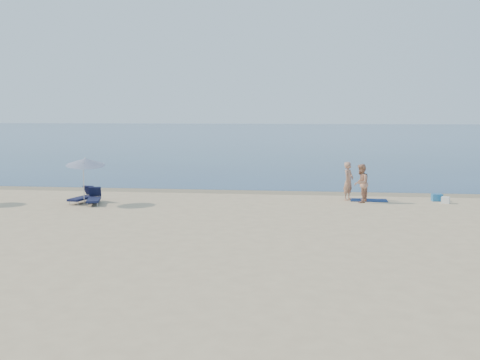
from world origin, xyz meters
name	(u,v)px	position (x,y,z in m)	size (l,w,h in m)	color
ground	(225,330)	(0.00, 0.00, 0.00)	(160.00, 160.00, 0.00)	#CAB087
sea	(309,133)	(0.00, 100.00, 0.00)	(240.00, 160.00, 0.01)	navy
wet_sand_strip	(284,192)	(0.00, 19.40, 0.00)	(240.00, 1.60, 0.00)	#847254
person_left	(348,181)	(3.10, 17.21, 0.89)	(0.65, 0.42, 1.77)	tan
person_right	(361,183)	(3.63, 16.54, 0.87)	(0.85, 0.66, 1.74)	tan
beach_towel	(369,200)	(4.04, 17.18, 0.01)	(1.67, 0.93, 0.03)	#0E1E47
white_bag	(445,200)	(7.38, 16.74, 0.15)	(0.34, 0.29, 0.29)	white
blue_cooler	(437,198)	(7.13, 17.40, 0.17)	(0.46, 0.33, 0.33)	#1D63A0
umbrella_near	(85,162)	(-8.43, 14.38, 1.89)	(2.24, 2.25, 2.20)	silver
lounger_left	(83,197)	(-8.79, 14.85, 0.26)	(0.83, 1.71, 0.72)	#141738
lounger_right	(94,198)	(-8.14, 14.50, 0.26)	(0.95, 1.71, 0.72)	#151A39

